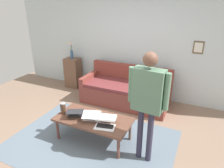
{
  "coord_description": "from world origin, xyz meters",
  "views": [
    {
      "loc": [
        -1.59,
        2.64,
        2.35
      ],
      "look_at": [
        -0.0,
        -0.77,
        0.8
      ],
      "focal_mm": 32.64,
      "sensor_mm": 36.0,
      "label": 1
    }
  ],
  "objects_px": {
    "side_shelf": "(73,73)",
    "person_standing": "(148,95)",
    "laptop_right": "(76,113)",
    "couch": "(126,91)",
    "coffee_table": "(93,120)",
    "flower_vase": "(71,52)",
    "laptop_left": "(105,124)",
    "laptop_center": "(92,117)",
    "french_press": "(63,108)"
  },
  "relations": [
    {
      "from": "couch",
      "to": "flower_vase",
      "type": "distance_m",
      "value": 1.92
    },
    {
      "from": "couch",
      "to": "flower_vase",
      "type": "height_order",
      "value": "flower_vase"
    },
    {
      "from": "person_standing",
      "to": "laptop_center",
      "type": "bearing_deg",
      "value": -3.72
    },
    {
      "from": "laptop_center",
      "to": "laptop_left",
      "type": "bearing_deg",
      "value": 163.13
    },
    {
      "from": "couch",
      "to": "side_shelf",
      "type": "relative_size",
      "value": 2.44
    },
    {
      "from": "couch",
      "to": "laptop_left",
      "type": "height_order",
      "value": "couch"
    },
    {
      "from": "coffee_table",
      "to": "laptop_right",
      "type": "xyz_separation_m",
      "value": [
        0.34,
        0.04,
        0.09
      ]
    },
    {
      "from": "french_press",
      "to": "flower_vase",
      "type": "distance_m",
      "value": 2.37
    },
    {
      "from": "flower_vase",
      "to": "coffee_table",
      "type": "bearing_deg",
      "value": 132.78
    },
    {
      "from": "coffee_table",
      "to": "laptop_left",
      "type": "xyz_separation_m",
      "value": [
        -0.3,
        0.12,
        0.09
      ]
    },
    {
      "from": "french_press",
      "to": "person_standing",
      "type": "xyz_separation_m",
      "value": [
        -1.53,
        0.0,
        0.57
      ]
    },
    {
      "from": "laptop_center",
      "to": "laptop_right",
      "type": "height_order",
      "value": "laptop_center"
    },
    {
      "from": "flower_vase",
      "to": "french_press",
      "type": "bearing_deg",
      "value": 121.02
    },
    {
      "from": "laptop_right",
      "to": "coffee_table",
      "type": "bearing_deg",
      "value": -173.54
    },
    {
      "from": "laptop_left",
      "to": "laptop_center",
      "type": "height_order",
      "value": "laptop_center"
    },
    {
      "from": "coffee_table",
      "to": "side_shelf",
      "type": "xyz_separation_m",
      "value": [
        1.76,
        -1.91,
        0.03
      ]
    },
    {
      "from": "laptop_left",
      "to": "person_standing",
      "type": "xyz_separation_m",
      "value": [
        -0.66,
        -0.03,
        0.63
      ]
    },
    {
      "from": "side_shelf",
      "to": "coffee_table",
      "type": "bearing_deg",
      "value": 132.73
    },
    {
      "from": "coffee_table",
      "to": "french_press",
      "type": "distance_m",
      "value": 0.59
    },
    {
      "from": "laptop_left",
      "to": "laptop_right",
      "type": "height_order",
      "value": "laptop_right"
    },
    {
      "from": "couch",
      "to": "french_press",
      "type": "distance_m",
      "value": 1.79
    },
    {
      "from": "laptop_left",
      "to": "side_shelf",
      "type": "distance_m",
      "value": 2.89
    },
    {
      "from": "couch",
      "to": "laptop_right",
      "type": "height_order",
      "value": "couch"
    },
    {
      "from": "french_press",
      "to": "flower_vase",
      "type": "relative_size",
      "value": 0.53
    },
    {
      "from": "laptop_right",
      "to": "french_press",
      "type": "xyz_separation_m",
      "value": [
        0.23,
        0.04,
        0.06
      ]
    },
    {
      "from": "laptop_right",
      "to": "laptop_left",
      "type": "bearing_deg",
      "value": 173.06
    },
    {
      "from": "flower_vase",
      "to": "laptop_left",
      "type": "bearing_deg",
      "value": 135.54
    },
    {
      "from": "coffee_table",
      "to": "laptop_right",
      "type": "height_order",
      "value": "laptop_right"
    },
    {
      "from": "french_press",
      "to": "side_shelf",
      "type": "height_order",
      "value": "side_shelf"
    },
    {
      "from": "laptop_left",
      "to": "french_press",
      "type": "xyz_separation_m",
      "value": [
        0.87,
        -0.03,
        0.07
      ]
    },
    {
      "from": "person_standing",
      "to": "couch",
      "type": "bearing_deg",
      "value": -60.12
    },
    {
      "from": "laptop_right",
      "to": "person_standing",
      "type": "xyz_separation_m",
      "value": [
        -1.3,
        0.05,
        0.63
      ]
    },
    {
      "from": "side_shelf",
      "to": "person_standing",
      "type": "distance_m",
      "value": 3.45
    },
    {
      "from": "laptop_right",
      "to": "person_standing",
      "type": "height_order",
      "value": "person_standing"
    },
    {
      "from": "side_shelf",
      "to": "laptop_right",
      "type": "bearing_deg",
      "value": 126.21
    },
    {
      "from": "laptop_center",
      "to": "flower_vase",
      "type": "relative_size",
      "value": 0.84
    },
    {
      "from": "flower_vase",
      "to": "laptop_right",
      "type": "bearing_deg",
      "value": 126.27
    },
    {
      "from": "couch",
      "to": "laptop_right",
      "type": "bearing_deg",
      "value": 78.74
    },
    {
      "from": "couch",
      "to": "laptop_center",
      "type": "distance_m",
      "value": 1.64
    },
    {
      "from": "laptop_right",
      "to": "flower_vase",
      "type": "xyz_separation_m",
      "value": [
        1.43,
        -1.95,
        0.55
      ]
    },
    {
      "from": "coffee_table",
      "to": "french_press",
      "type": "height_order",
      "value": "french_press"
    },
    {
      "from": "couch",
      "to": "flower_vase",
      "type": "bearing_deg",
      "value": -9.95
    },
    {
      "from": "couch",
      "to": "laptop_right",
      "type": "xyz_separation_m",
      "value": [
        0.33,
        1.64,
        0.18
      ]
    },
    {
      "from": "side_shelf",
      "to": "couch",
      "type": "bearing_deg",
      "value": 170.03
    },
    {
      "from": "laptop_center",
      "to": "person_standing",
      "type": "relative_size",
      "value": 0.22
    },
    {
      "from": "laptop_right",
      "to": "side_shelf",
      "type": "height_order",
      "value": "side_shelf"
    },
    {
      "from": "coffee_table",
      "to": "person_standing",
      "type": "bearing_deg",
      "value": 174.81
    },
    {
      "from": "laptop_right",
      "to": "side_shelf",
      "type": "bearing_deg",
      "value": -53.79
    },
    {
      "from": "coffee_table",
      "to": "laptop_left",
      "type": "height_order",
      "value": "laptop_left"
    },
    {
      "from": "french_press",
      "to": "laptop_right",
      "type": "bearing_deg",
      "value": -169.27
    }
  ]
}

